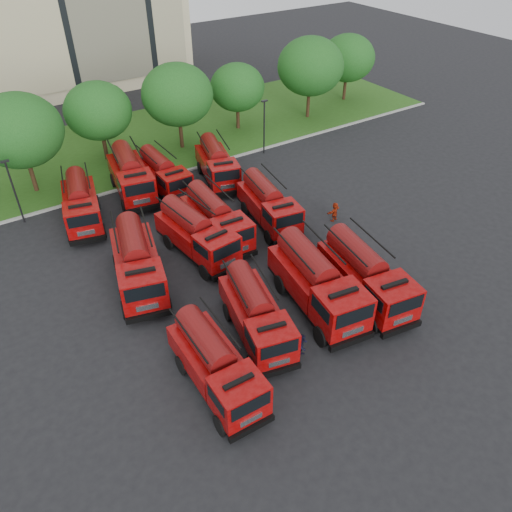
{
  "coord_description": "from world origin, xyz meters",
  "views": [
    {
      "loc": [
        -12.78,
        -19.14,
        20.69
      ],
      "look_at": [
        1.04,
        1.89,
        1.8
      ],
      "focal_mm": 35.0,
      "sensor_mm": 36.0,
      "label": 1
    }
  ],
  "objects": [
    {
      "name": "fire_truck_8",
      "position": [
        -6.13,
        14.65,
        1.62
      ],
      "size": [
        3.97,
        7.43,
        3.22
      ],
      "rotation": [
        0.0,
        0.0,
        -0.23
      ],
      "color": "black",
      "rests_on": "ground"
    },
    {
      "name": "ground",
      "position": [
        0.0,
        0.0,
        0.0
      ],
      "size": [
        140.0,
        140.0,
        0.0
      ],
      "primitive_type": "plane",
      "color": "black",
      "rests_on": "ground"
    },
    {
      "name": "fire_truck_2",
      "position": [
        2.57,
        -2.28,
        1.83
      ],
      "size": [
        3.9,
        8.3,
        3.63
      ],
      "rotation": [
        0.0,
        0.0,
        -0.15
      ],
      "color": "black",
      "rests_on": "ground"
    },
    {
      "name": "firefighter_0",
      "position": [
        4.52,
        -5.7,
        0.0
      ],
      "size": [
        0.65,
        0.55,
        1.55
      ],
      "primitive_type": "imported",
      "rotation": [
        0.0,
        0.0,
        0.27
      ],
      "color": "maroon",
      "rests_on": "ground"
    },
    {
      "name": "tree_2",
      "position": [
        -8.0,
        21.5,
        5.35
      ],
      "size": [
        6.72,
        6.72,
        8.22
      ],
      "color": "#382314",
      "rests_on": "ground"
    },
    {
      "name": "lamp_post_0",
      "position": [
        -10.0,
        17.2,
        2.9
      ],
      "size": [
        0.6,
        0.25,
        5.11
      ],
      "color": "black",
      "rests_on": "ground"
    },
    {
      "name": "fire_truck_7",
      "position": [
        5.48,
        6.95,
        1.6
      ],
      "size": [
        3.49,
        7.26,
        3.17
      ],
      "rotation": [
        0.0,
        0.0,
        -0.16
      ],
      "color": "black",
      "rests_on": "ground"
    },
    {
      "name": "fire_truck_9",
      "position": [
        -1.4,
        16.65,
        1.73
      ],
      "size": [
        3.86,
        7.88,
        3.44
      ],
      "rotation": [
        0.0,
        0.0,
        -0.18
      ],
      "color": "black",
      "rests_on": "ground"
    },
    {
      "name": "firefighter_4",
      "position": [
        -0.63,
        -1.08,
        0.0
      ],
      "size": [
        0.94,
        0.87,
        1.61
      ],
      "primitive_type": "imported",
      "rotation": [
        0.0,
        0.0,
        2.53
      ],
      "color": "black",
      "rests_on": "ground"
    },
    {
      "name": "lamp_post_1",
      "position": [
        12.0,
        17.2,
        2.9
      ],
      "size": [
        0.6,
        0.25,
        5.11
      ],
      "color": "black",
      "rests_on": "ground"
    },
    {
      "name": "firefighter_1",
      "position": [
        -0.55,
        -5.05,
        0.0
      ],
      "size": [
        0.85,
        0.6,
        1.58
      ],
      "primitive_type": "imported",
      "rotation": [
        0.0,
        0.0,
        0.25
      ],
      "color": "black",
      "rests_on": "ground"
    },
    {
      "name": "fire_truck_4",
      "position": [
        -5.49,
        5.41,
        1.76
      ],
      "size": [
        4.5,
        8.09,
        3.5
      ],
      "rotation": [
        0.0,
        0.0,
        -0.26
      ],
      "color": "black",
      "rests_on": "ground"
    },
    {
      "name": "curb",
      "position": [
        0.0,
        17.9,
        0.07
      ],
      "size": [
        70.0,
        0.3,
        0.14
      ],
      "primitive_type": "cube",
      "color": "gray",
      "rests_on": "ground"
    },
    {
      "name": "fire_truck_1",
      "position": [
        -1.72,
        -2.31,
        1.58
      ],
      "size": [
        3.84,
        7.24,
        3.14
      ],
      "rotation": [
        0.0,
        0.0,
        -0.23
      ],
      "color": "black",
      "rests_on": "ground"
    },
    {
      "name": "fire_truck_5",
      "position": [
        -0.87,
        6.35,
        1.65
      ],
      "size": [
        3.27,
        7.43,
        3.28
      ],
      "rotation": [
        0.0,
        0.0,
        0.11
      ],
      "color": "black",
      "rests_on": "ground"
    },
    {
      "name": "firefighter_2",
      "position": [
        6.32,
        -2.1,
        0.0
      ],
      "size": [
        0.81,
        1.13,
        1.73
      ],
      "primitive_type": "imported",
      "rotation": [
        0.0,
        0.0,
        1.83
      ],
      "color": "maroon",
      "rests_on": "ground"
    },
    {
      "name": "firefighter_3",
      "position": [
        4.79,
        -5.04,
        0.0
      ],
      "size": [
        1.32,
        1.18,
        1.83
      ],
      "primitive_type": "imported",
      "rotation": [
        0.0,
        0.0,
        3.76
      ],
      "color": "black",
      "rests_on": "ground"
    },
    {
      "name": "tree_7",
      "position": [
        28.0,
        24.0,
        4.82
      ],
      "size": [
        6.05,
        6.05,
        7.39
      ],
      "color": "#382314",
      "rests_on": "ground"
    },
    {
      "name": "fire_truck_0",
      "position": [
        -5.4,
        -4.27,
        1.58
      ],
      "size": [
        2.69,
        6.97,
        3.14
      ],
      "rotation": [
        0.0,
        0.0,
        -0.03
      ],
      "color": "black",
      "rests_on": "ground"
    },
    {
      "name": "tree_5",
      "position": [
        13.0,
        23.5,
        4.35
      ],
      "size": [
        5.46,
        5.46,
        6.68
      ],
      "color": "#382314",
      "rests_on": "ground"
    },
    {
      "name": "fire_truck_3",
      "position": [
        5.54,
        -3.29,
        1.74
      ],
      "size": [
        3.76,
        7.9,
        3.45
      ],
      "rotation": [
        0.0,
        0.0,
        -0.16
      ],
      "color": "black",
      "rests_on": "ground"
    },
    {
      "name": "tree_3",
      "position": [
        -1.0,
        24.0,
        4.68
      ],
      "size": [
        5.88,
        5.88,
        7.19
      ],
      "color": "#382314",
      "rests_on": "ground"
    },
    {
      "name": "lawn",
      "position": [
        0.0,
        26.0,
        0.06
      ],
      "size": [
        70.0,
        16.0,
        0.12
      ],
      "primitive_type": "cube",
      "color": "#224913",
      "rests_on": "ground"
    },
    {
      "name": "fire_truck_10",
      "position": [
        1.03,
        15.75,
        1.53
      ],
      "size": [
        2.52,
        6.71,
        3.04
      ],
      "rotation": [
        0.0,
        0.0,
        0.01
      ],
      "color": "black",
      "rests_on": "ground"
    },
    {
      "name": "fire_truck_6",
      "position": [
        1.16,
        7.23,
        1.65
      ],
      "size": [
        2.93,
        7.34,
        3.29
      ],
      "rotation": [
        0.0,
        0.0,
        -0.05
      ],
      "color": "black",
      "rests_on": "ground"
    },
    {
      "name": "fire_truck_11",
      "position": [
        5.58,
        14.85,
        1.59
      ],
      "size": [
        4.14,
        7.33,
        3.17
      ],
      "rotation": [
        0.0,
        0.0,
        -0.27
      ],
      "color": "black",
      "rests_on": "ground"
    },
    {
      "name": "tree_6",
      "position": [
        21.0,
        22.0,
        5.49
      ],
      "size": [
        6.89,
        6.89,
        8.42
      ],
      "color": "#382314",
      "rests_on": "ground"
    },
    {
      "name": "tree_4",
      "position": [
        6.0,
        22.5,
        5.22
      ],
      "size": [
        6.55,
        6.55,
        8.01
      ],
      "color": "#382314",
      "rests_on": "ground"
    },
    {
      "name": "firefighter_5",
      "position": [
        9.84,
        4.46,
        0.0
      ],
      "size": [
        1.51,
        0.92,
        1.52
      ],
      "primitive_type": "imported",
      "rotation": [
        0.0,
        0.0,
        3.38
      ],
      "color": "maroon",
      "rests_on": "ground"
    }
  ]
}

